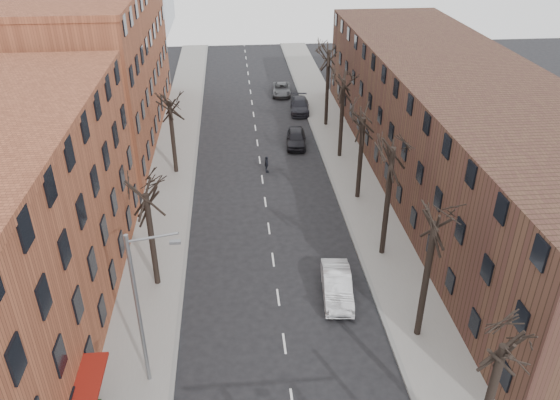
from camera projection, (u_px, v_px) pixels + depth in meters
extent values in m
cube|color=gray|center=(173.00, 167.00, 49.78)|extent=(4.00, 90.00, 0.15)
cube|color=gray|center=(346.00, 160.00, 51.03)|extent=(4.00, 90.00, 0.15)
cube|color=brown|center=(91.00, 67.00, 53.51)|extent=(12.00, 28.00, 14.00)
cube|color=#482F22|center=(457.00, 129.00, 44.89)|extent=(12.00, 50.00, 10.00)
cylinder|color=slate|center=(139.00, 314.00, 26.01)|extent=(0.20, 0.20, 9.00)
cylinder|color=slate|center=(152.00, 238.00, 23.97)|extent=(2.39, 0.12, 0.46)
cube|color=slate|center=(175.00, 242.00, 24.20)|extent=(0.50, 0.22, 0.14)
imported|color=silver|center=(337.00, 286.00, 33.71)|extent=(2.14, 5.04, 1.62)
imported|color=black|center=(296.00, 138.00, 53.84)|extent=(2.31, 4.81, 1.58)
imported|color=black|center=(300.00, 106.00, 62.07)|extent=(2.53, 5.26, 1.48)
imported|color=#525559|center=(282.00, 89.00, 67.40)|extent=(2.58, 4.92, 1.32)
imported|color=black|center=(267.00, 164.00, 48.70)|extent=(0.39, 0.91, 1.54)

